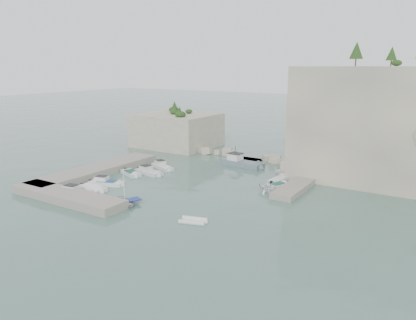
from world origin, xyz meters
The scene contains 23 objects.
ground centered at (0.00, 0.00, 0.00)m, with size 400.00×400.00×0.00m, color #4B7166.
cliff_east centered at (23.00, 23.00, 8.50)m, with size 26.00×22.00×17.00m, color beige.
cliff_terrace centered at (13.00, 18.00, 1.25)m, with size 8.00×10.00×2.50m, color beige.
outcrop_west centered at (-20.00, 25.00, 3.50)m, with size 16.00×14.00×7.00m, color beige.
quay_west centered at (-17.00, -1.00, 0.55)m, with size 5.00×24.00×1.10m, color #9E9689.
quay_south centered at (-10.00, -12.50, 0.55)m, with size 18.00×4.00×1.10m, color #9E9689.
ledge_east centered at (13.50, 10.00, 0.40)m, with size 3.00×16.00×0.80m, color #9E9689.
breakwater centered at (-1.00, 22.00, 0.70)m, with size 28.00×3.00×1.40m, color beige.
motorboat_a centered at (-10.10, 7.42, 0.00)m, with size 5.62×1.67×1.40m, color silver, non-canonical shape.
motorboat_b centered at (-9.66, 3.38, 0.00)m, with size 5.67×1.86×1.40m, color silver, non-canonical shape.
motorboat_c centered at (-11.78, 1.43, 0.00)m, with size 4.86×1.77×0.70m, color silver, non-canonical shape.
motorboat_d centered at (-10.85, -4.70, 0.00)m, with size 5.56×1.65×1.40m, color white, non-canonical shape.
motorboat_e centered at (-10.64, -7.70, 0.00)m, with size 4.89×2.00×0.70m, color white, non-canonical shape.
motorboat_f centered at (-10.79, -10.26, 0.00)m, with size 6.27×1.87×1.40m, color silver, non-canonical shape.
rowboat centered at (-2.45, -9.75, 0.00)m, with size 3.14×4.40×0.91m, color silver.
inflatable_dinghy centered at (8.14, -10.01, 0.00)m, with size 3.26×1.58×0.44m, color silver, non-canonical shape.
tender_east_a centered at (10.59, 4.89, 0.00)m, with size 2.95×3.42×1.80m, color white.
tender_east_b centered at (10.88, 7.55, 0.00)m, with size 4.11×1.40×0.70m, color silver, non-canonical shape.
tender_east_c centered at (9.82, 10.38, 0.00)m, with size 4.93×1.59×0.70m, color silver, non-canonical shape.
tender_east_d centered at (9.87, 13.54, 0.00)m, with size 1.51×4.02×1.55m, color white.
work_boat centered at (0.57, 16.32, 0.00)m, with size 8.50×2.51×2.20m, color slate, non-canonical shape.
rowboat_mast centered at (-2.45, -9.75, 2.56)m, with size 0.10×0.10×4.20m, color white.
vegetation centered at (17.83, 24.40, 17.93)m, with size 53.48×13.88×13.40m.
Camera 1 is at (32.22, -45.10, 17.01)m, focal length 35.00 mm.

